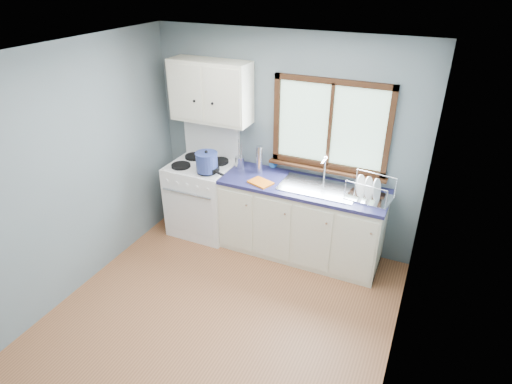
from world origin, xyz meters
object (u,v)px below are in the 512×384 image
at_px(stockpot, 207,162).
at_px(utensil_crock, 240,162).
at_px(base_cabinets, 301,224).
at_px(gas_range, 203,196).
at_px(sink, 318,193).
at_px(skillet, 208,168).
at_px(thermos, 259,159).
at_px(dish_rack, 369,193).

height_order(stockpot, utensil_crock, utensil_crock).
bearing_deg(base_cabinets, gas_range, -179.18).
height_order(gas_range, sink, gas_range).
relative_size(skillet, stockpot, 1.25).
bearing_deg(sink, utensil_crock, 173.39).
xyz_separation_m(sink, thermos, (-0.76, 0.09, 0.22)).
bearing_deg(base_cabinets, sink, -0.13).
bearing_deg(dish_rack, skillet, -166.49).
bearing_deg(skillet, utensil_crock, 68.95).
bearing_deg(skillet, dish_rack, 26.58).
height_order(gas_range, thermos, gas_range).
xyz_separation_m(stockpot, utensil_crock, (0.27, 0.31, -0.08)).
distance_m(gas_range, skillet, 0.56).
bearing_deg(skillet, sink, 28.90).
xyz_separation_m(gas_range, sink, (1.49, 0.02, 0.37)).
bearing_deg(thermos, skillet, -152.92).
distance_m(gas_range, sink, 1.53).
relative_size(skillet, utensil_crock, 1.22).
distance_m(skillet, thermos, 0.60).
bearing_deg(utensil_crock, sink, -6.61).
bearing_deg(stockpot, utensil_crock, 49.09).
xyz_separation_m(base_cabinets, stockpot, (-1.11, -0.19, 0.66)).
bearing_deg(base_cabinets, stockpot, -170.10).
relative_size(stockpot, thermos, 1.05).
xyz_separation_m(gas_range, utensil_crock, (0.47, 0.14, 0.50)).
bearing_deg(dish_rack, base_cabinets, -172.07).
bearing_deg(gas_range, thermos, 8.79).
bearing_deg(utensil_crock, thermos, -5.16).
distance_m(sink, stockpot, 1.32).
distance_m(base_cabinets, sink, 0.48).
bearing_deg(utensil_crock, gas_range, -163.66).
xyz_separation_m(sink, skillet, (-1.29, -0.18, 0.13)).
relative_size(stockpot, utensil_crock, 0.97).
bearing_deg(skillet, stockpot, -79.94).
bearing_deg(base_cabinets, dish_rack, -0.10).
height_order(gas_range, dish_rack, gas_range).
distance_m(base_cabinets, utensil_crock, 1.03).
height_order(skillet, dish_rack, dish_rack).
xyz_separation_m(skillet, thermos, (0.53, 0.27, 0.10)).
height_order(sink, utensil_crock, utensil_crock).
relative_size(sink, dish_rack, 1.69).
distance_m(gas_range, stockpot, 0.64).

